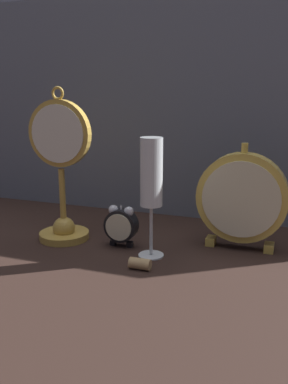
% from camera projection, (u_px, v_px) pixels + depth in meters
% --- Properties ---
extents(ground_plane, '(4.00, 4.00, 0.00)m').
position_uv_depth(ground_plane, '(131.00, 258.00, 0.88)').
color(ground_plane, black).
extents(fabric_backdrop_drape, '(1.28, 0.01, 0.58)m').
position_uv_depth(fabric_backdrop_drape, '(176.00, 109.00, 1.11)').
color(fabric_backdrop_drape, slate).
rests_on(fabric_backdrop_drape, ground_plane).
extents(pocket_watch_on_stand, '(0.15, 0.11, 0.35)m').
position_uv_depth(pocket_watch_on_stand, '(61.00, 178.00, 0.96)').
color(pocket_watch_on_stand, gold).
rests_on(pocket_watch_on_stand, ground_plane).
extents(alarm_clock_twin_bell, '(0.07, 0.03, 0.09)m').
position_uv_depth(alarm_clock_twin_bell, '(121.00, 224.00, 0.94)').
color(alarm_clock_twin_bell, black).
rests_on(alarm_clock_twin_bell, ground_plane).
extents(mantel_clock_silver, '(0.19, 0.04, 0.23)m').
position_uv_depth(mantel_clock_silver, '(242.00, 198.00, 0.91)').
color(mantel_clock_silver, gold).
rests_on(mantel_clock_silver, ground_plane).
extents(champagne_flute, '(0.05, 0.05, 0.25)m').
position_uv_depth(champagne_flute, '(151.00, 180.00, 0.85)').
color(champagne_flute, silver).
rests_on(champagne_flute, ground_plane).
extents(wine_cork, '(0.04, 0.02, 0.02)m').
position_uv_depth(wine_cork, '(140.00, 264.00, 0.83)').
color(wine_cork, tan).
rests_on(wine_cork, ground_plane).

